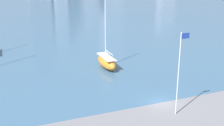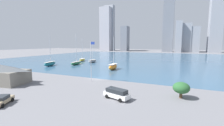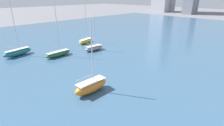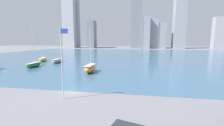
# 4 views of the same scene
# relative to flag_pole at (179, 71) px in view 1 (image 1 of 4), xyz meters

# --- Properties ---
(ground_plane) EXTENTS (500.00, 500.00, 0.00)m
(ground_plane) POSITION_rel_flag_pole_xyz_m (-0.09, 3.59, -5.91)
(ground_plane) COLOR slate
(harbor_water) EXTENTS (180.00, 140.00, 0.00)m
(harbor_water) POSITION_rel_flag_pole_xyz_m (-0.09, 73.59, -5.91)
(harbor_water) COLOR #385B7A
(harbor_water) RESTS_ON ground_plane
(flag_pole) EXTENTS (1.24, 0.14, 10.86)m
(flag_pole) POSITION_rel_flag_pole_xyz_m (0.00, 0.00, 0.00)
(flag_pole) COLOR silver
(flag_pole) RESTS_ON ground_plane
(sailboat_orange) EXTENTS (2.33, 6.90, 12.85)m
(sailboat_orange) POSITION_rel_flag_pole_xyz_m (-2.03, 19.91, -4.72)
(sailboat_orange) COLOR orange
(sailboat_orange) RESTS_ON harbor_water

